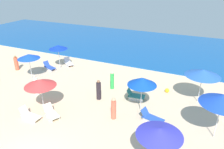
{
  "coord_description": "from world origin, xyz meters",
  "views": [
    {
      "loc": [
        7.11,
        -5.21,
        8.45
      ],
      "look_at": [
        0.27,
        9.73,
        1.02
      ],
      "focal_mm": 34.59,
      "sensor_mm": 36.0,
      "label": 1
    }
  ],
  "objects_px": {
    "umbrella_2": "(142,81)",
    "lounge_chair_6_0": "(30,115)",
    "umbrella_4": "(203,73)",
    "beachgoer_4": "(99,90)",
    "beachgoer_5": "(114,109)",
    "umbrella_1": "(223,99)",
    "lounge_chair_6_1": "(51,113)",
    "umbrella_6": "(40,83)",
    "beachgoer_0": "(16,63)",
    "beach_ball_0": "(167,90)",
    "lounge_chair_0_0": "(69,63)",
    "lounge_chair_2_0": "(135,96)",
    "beachgoer_2": "(36,85)",
    "beachgoer_6": "(112,81)",
    "umbrella_0": "(58,47)",
    "umbrella_3": "(160,132)",
    "lounge_chair_2_1": "(152,118)",
    "umbrella_5": "(29,56)",
    "lounge_chair_0_1": "(49,67)"
  },
  "relations": [
    {
      "from": "umbrella_2",
      "to": "lounge_chair_6_0",
      "type": "relative_size",
      "value": 1.68
    },
    {
      "from": "umbrella_4",
      "to": "beachgoer_4",
      "type": "relative_size",
      "value": 1.63
    },
    {
      "from": "umbrella_2",
      "to": "beachgoer_5",
      "type": "distance_m",
      "value": 2.6
    },
    {
      "from": "umbrella_1",
      "to": "lounge_chair_6_1",
      "type": "bearing_deg",
      "value": -166.87
    },
    {
      "from": "umbrella_1",
      "to": "lounge_chair_6_1",
      "type": "xyz_separation_m",
      "value": [
        -9.87,
        -2.3,
        -2.25
      ]
    },
    {
      "from": "umbrella_6",
      "to": "beachgoer_5",
      "type": "bearing_deg",
      "value": 13.51
    },
    {
      "from": "beachgoer_0",
      "to": "beach_ball_0",
      "type": "relative_size",
      "value": 4.44
    },
    {
      "from": "beachgoer_4",
      "to": "beachgoer_5",
      "type": "bearing_deg",
      "value": 79.42
    },
    {
      "from": "lounge_chair_0_0",
      "to": "lounge_chair_6_0",
      "type": "distance_m",
      "value": 9.41
    },
    {
      "from": "lounge_chair_6_1",
      "to": "lounge_chair_2_0",
      "type": "bearing_deg",
      "value": -16.98
    },
    {
      "from": "lounge_chair_0_0",
      "to": "beachgoer_4",
      "type": "xyz_separation_m",
      "value": [
        6.1,
        -4.77,
        0.48
      ]
    },
    {
      "from": "umbrella_1",
      "to": "beachgoer_5",
      "type": "xyz_separation_m",
      "value": [
        -6.02,
        -0.79,
        -1.78
      ]
    },
    {
      "from": "lounge_chair_0_0",
      "to": "beachgoer_2",
      "type": "relative_size",
      "value": 0.87
    },
    {
      "from": "beachgoer_6",
      "to": "beachgoer_0",
      "type": "bearing_deg",
      "value": -39.92
    },
    {
      "from": "lounge_chair_0_0",
      "to": "beach_ball_0",
      "type": "bearing_deg",
      "value": -63.25
    },
    {
      "from": "lounge_chair_6_0",
      "to": "beachgoer_6",
      "type": "relative_size",
      "value": 0.97
    },
    {
      "from": "umbrella_0",
      "to": "lounge_chair_6_1",
      "type": "xyz_separation_m",
      "value": [
        4.59,
        -7.04,
        -1.97
      ]
    },
    {
      "from": "umbrella_3",
      "to": "beach_ball_0",
      "type": "bearing_deg",
      "value": 97.6
    },
    {
      "from": "beach_ball_0",
      "to": "lounge_chair_6_1",
      "type": "bearing_deg",
      "value": -134.16
    },
    {
      "from": "umbrella_3",
      "to": "beachgoer_6",
      "type": "height_order",
      "value": "umbrella_3"
    },
    {
      "from": "lounge_chair_2_1",
      "to": "beachgoer_0",
      "type": "height_order",
      "value": "beachgoer_0"
    },
    {
      "from": "umbrella_5",
      "to": "lounge_chair_6_1",
      "type": "height_order",
      "value": "umbrella_5"
    },
    {
      "from": "lounge_chair_2_0",
      "to": "umbrella_2",
      "type": "bearing_deg",
      "value": -152.83
    },
    {
      "from": "umbrella_0",
      "to": "umbrella_4",
      "type": "xyz_separation_m",
      "value": [
        13.28,
        -1.0,
        0.12
      ]
    },
    {
      "from": "umbrella_4",
      "to": "umbrella_5",
      "type": "relative_size",
      "value": 1.11
    },
    {
      "from": "umbrella_2",
      "to": "umbrella_3",
      "type": "xyz_separation_m",
      "value": [
        2.19,
        -4.33,
        -0.19
      ]
    },
    {
      "from": "umbrella_2",
      "to": "beachgoer_6",
      "type": "xyz_separation_m",
      "value": [
        -3.11,
        2.04,
        -1.49
      ]
    },
    {
      "from": "beachgoer_6",
      "to": "umbrella_3",
      "type": "bearing_deg",
      "value": 88.0
    },
    {
      "from": "lounge_chair_0_1",
      "to": "beach_ball_0",
      "type": "xyz_separation_m",
      "value": [
        11.73,
        0.14,
        -0.08
      ]
    },
    {
      "from": "lounge_chair_6_1",
      "to": "lounge_chair_0_1",
      "type": "bearing_deg",
      "value": 67.71
    },
    {
      "from": "lounge_chair_0_1",
      "to": "beachgoer_0",
      "type": "height_order",
      "value": "beachgoer_0"
    },
    {
      "from": "beachgoer_5",
      "to": "lounge_chair_6_0",
      "type": "bearing_deg",
      "value": 109.3
    },
    {
      "from": "umbrella_4",
      "to": "lounge_chair_6_1",
      "type": "distance_m",
      "value": 10.79
    },
    {
      "from": "lounge_chair_0_0",
      "to": "umbrella_2",
      "type": "xyz_separation_m",
      "value": [
        9.42,
        -4.86,
        1.95
      ]
    },
    {
      "from": "umbrella_1",
      "to": "lounge_chair_2_1",
      "type": "distance_m",
      "value": 4.33
    },
    {
      "from": "umbrella_3",
      "to": "umbrella_4",
      "type": "distance_m",
      "value": 7.28
    },
    {
      "from": "umbrella_0",
      "to": "lounge_chair_2_0",
      "type": "bearing_deg",
      "value": -16.34
    },
    {
      "from": "beachgoer_4",
      "to": "beach_ball_0",
      "type": "bearing_deg",
      "value": 156.24
    },
    {
      "from": "umbrella_1",
      "to": "lounge_chair_2_0",
      "type": "bearing_deg",
      "value": 159.01
    },
    {
      "from": "lounge_chair_0_0",
      "to": "beachgoer_0",
      "type": "distance_m",
      "value": 5.08
    },
    {
      "from": "umbrella_5",
      "to": "beachgoer_6",
      "type": "xyz_separation_m",
      "value": [
        7.51,
        1.23,
        -1.41
      ]
    },
    {
      "from": "umbrella_6",
      "to": "beach_ball_0",
      "type": "xyz_separation_m",
      "value": [
        7.26,
        6.14,
        -1.96
      ]
    },
    {
      "from": "beachgoer_2",
      "to": "beachgoer_5",
      "type": "height_order",
      "value": "beachgoer_2"
    },
    {
      "from": "umbrella_6",
      "to": "lounge_chair_6_0",
      "type": "relative_size",
      "value": 1.62
    },
    {
      "from": "umbrella_3",
      "to": "umbrella_6",
      "type": "relative_size",
      "value": 0.93
    },
    {
      "from": "umbrella_4",
      "to": "beachgoer_2",
      "type": "height_order",
      "value": "umbrella_4"
    },
    {
      "from": "umbrella_4",
      "to": "beach_ball_0",
      "type": "bearing_deg",
      "value": 168.98
    },
    {
      "from": "umbrella_1",
      "to": "beachgoer_4",
      "type": "height_order",
      "value": "umbrella_1"
    },
    {
      "from": "lounge_chair_2_0",
      "to": "umbrella_4",
      "type": "xyz_separation_m",
      "value": [
        4.36,
        1.62,
        2.04
      ]
    },
    {
      "from": "lounge_chair_2_1",
      "to": "umbrella_4",
      "type": "xyz_separation_m",
      "value": [
        2.51,
        3.77,
        2.09
      ]
    }
  ]
}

